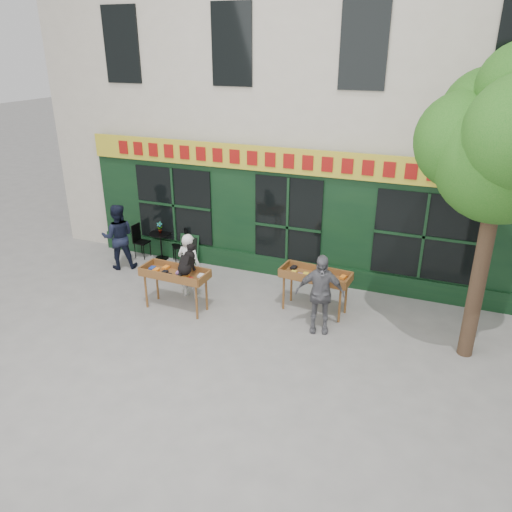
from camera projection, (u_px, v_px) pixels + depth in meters
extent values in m
plane|color=slate|center=(253.00, 319.00, 10.85)|extent=(80.00, 80.00, 0.00)
cube|color=beige|center=(332.00, 64.00, 14.02)|extent=(14.00, 7.00, 10.00)
cube|color=black|center=(289.00, 216.00, 12.29)|extent=(11.00, 0.16, 3.20)
cube|color=gold|center=(289.00, 161.00, 11.64)|extent=(11.00, 0.06, 0.60)
cube|color=#9A110E|center=(289.00, 161.00, 11.61)|extent=(9.60, 0.03, 0.34)
cube|color=black|center=(287.00, 268.00, 12.74)|extent=(11.00, 0.10, 0.50)
cube|color=black|center=(288.00, 227.00, 12.31)|extent=(1.70, 0.05, 2.50)
cube|color=black|center=(174.00, 205.00, 13.32)|extent=(2.20, 0.05, 2.00)
cube|color=black|center=(424.00, 237.00, 11.14)|extent=(2.20, 0.05, 2.00)
cylinder|color=#382619|center=(480.00, 269.00, 8.94)|extent=(0.28, 0.28, 3.60)
sphere|color=#165313|center=(502.00, 158.00, 8.15)|extent=(2.20, 2.20, 2.20)
sphere|color=#165313|center=(465.00, 141.00, 8.45)|extent=(1.70, 1.70, 1.70)
sphere|color=#165313|center=(488.00, 114.00, 8.53)|extent=(1.60, 1.60, 1.60)
cylinder|color=brown|center=(146.00, 291.00, 11.18)|extent=(0.05, 0.05, 0.80)
cylinder|color=brown|center=(197.00, 302.00, 10.70)|extent=(0.05, 0.05, 0.80)
cylinder|color=brown|center=(157.00, 284.00, 11.55)|extent=(0.05, 0.05, 0.80)
cylinder|color=brown|center=(206.00, 294.00, 11.07)|extent=(0.05, 0.05, 0.80)
cube|color=brown|center=(175.00, 276.00, 10.96)|extent=(1.52, 0.63, 0.05)
cube|color=brown|center=(167.00, 278.00, 10.69)|extent=(1.50, 0.09, 0.18)
cube|color=brown|center=(182.00, 267.00, 11.17)|extent=(1.50, 0.09, 0.18)
cube|color=brown|center=(175.00, 273.00, 10.94)|extent=(1.31, 0.44, 0.06)
imported|color=silver|center=(189.00, 266.00, 11.53)|extent=(0.59, 0.39, 1.57)
cylinder|color=brown|center=(284.00, 293.00, 11.11)|extent=(0.05, 0.05, 0.80)
cylinder|color=brown|center=(340.00, 306.00, 10.58)|extent=(0.05, 0.05, 0.80)
cylinder|color=brown|center=(291.00, 285.00, 11.48)|extent=(0.05, 0.05, 0.80)
cylinder|color=brown|center=(346.00, 297.00, 10.94)|extent=(0.05, 0.05, 0.80)
cube|color=brown|center=(315.00, 278.00, 10.86)|extent=(1.54, 0.71, 0.05)
cube|color=brown|center=(311.00, 280.00, 10.59)|extent=(1.50, 0.17, 0.18)
cube|color=brown|center=(320.00, 269.00, 11.07)|extent=(1.50, 0.17, 0.18)
cube|color=brown|center=(315.00, 275.00, 10.84)|extent=(1.33, 0.51, 0.06)
imported|color=#59595E|center=(320.00, 294.00, 10.11)|extent=(1.07, 0.66, 1.70)
cylinder|color=black|center=(162.00, 258.00, 13.90)|extent=(0.36, 0.36, 0.03)
cylinder|color=black|center=(161.00, 246.00, 13.76)|extent=(0.04, 0.04, 0.72)
cylinder|color=black|center=(160.00, 233.00, 13.61)|extent=(0.60, 0.60, 0.03)
cube|color=black|center=(142.00, 242.00, 13.83)|extent=(0.38, 0.38, 0.03)
cube|color=black|center=(136.00, 233.00, 13.80)|extent=(0.05, 0.36, 0.50)
cylinder|color=black|center=(144.00, 253.00, 13.74)|extent=(0.02, 0.02, 0.44)
cylinder|color=black|center=(150.00, 249.00, 13.99)|extent=(0.02, 0.02, 0.44)
cylinder|color=black|center=(135.00, 251.00, 13.85)|extent=(0.02, 0.02, 0.44)
cylinder|color=black|center=(142.00, 247.00, 14.10)|extent=(0.02, 0.02, 0.44)
cube|color=black|center=(179.00, 246.00, 13.58)|extent=(0.51, 0.51, 0.03)
cube|color=black|center=(185.00, 236.00, 13.54)|extent=(0.26, 0.29, 0.50)
cylinder|color=black|center=(173.00, 252.00, 13.76)|extent=(0.02, 0.02, 0.44)
cylinder|color=black|center=(176.00, 256.00, 13.50)|extent=(0.02, 0.02, 0.44)
cylinder|color=black|center=(184.00, 251.00, 13.85)|extent=(0.02, 0.02, 0.44)
cylinder|color=black|center=(186.00, 255.00, 13.59)|extent=(0.02, 0.02, 0.44)
imported|color=gray|center=(160.00, 227.00, 13.54)|extent=(0.19, 0.14, 0.32)
imported|color=black|center=(118.00, 237.00, 13.03)|extent=(1.07, 1.01, 1.75)
cube|color=black|center=(189.00, 249.00, 13.51)|extent=(0.56, 0.20, 0.79)
cube|color=black|center=(189.00, 249.00, 13.49)|extent=(0.46, 0.18, 0.65)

